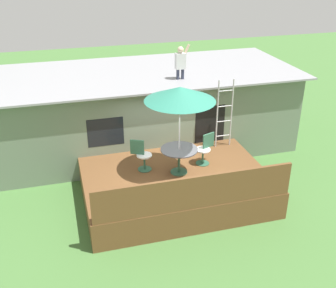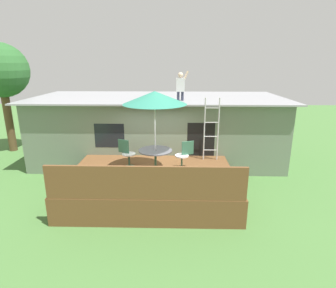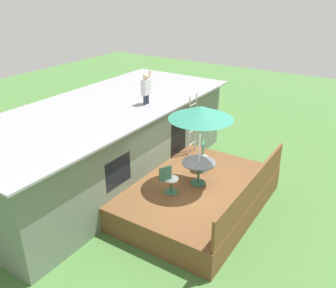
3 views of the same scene
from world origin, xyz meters
name	(u,v)px [view 2 (image 2 of 3)]	position (x,y,z in m)	size (l,w,h in m)	color
ground_plane	(152,194)	(0.00, 0.00, 0.00)	(40.00, 40.00, 0.00)	#477538
house	(158,128)	(0.00, 3.60, 1.37)	(10.50, 4.50, 2.74)	slate
deck	(152,183)	(0.00, 0.00, 0.40)	(5.16, 3.83, 0.80)	brown
deck_railing	(145,183)	(0.00, -1.86, 1.25)	(5.06, 0.08, 0.90)	brown
patio_table	(155,155)	(0.13, -0.07, 1.39)	(1.04, 1.04, 0.74)	#33664C
patio_umbrella	(155,98)	(0.13, -0.07, 3.15)	(1.90, 1.90, 2.54)	silver
step_ladder	(211,130)	(1.99, 1.21, 1.90)	(0.52, 0.04, 2.20)	silver
person_figure	(181,84)	(0.93, 2.45, 3.34)	(0.47, 0.20, 1.11)	#33384C
patio_chair_left	(127,154)	(-0.84, 0.39, 1.26)	(0.59, 0.44, 0.92)	#33664C
patio_chair_right	(184,156)	(1.02, 0.27, 1.26)	(0.60, 0.44, 0.92)	#33664C
backyard_tree	(1,72)	(-7.18, 4.54, 3.74)	(2.44, 2.44, 5.02)	brown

